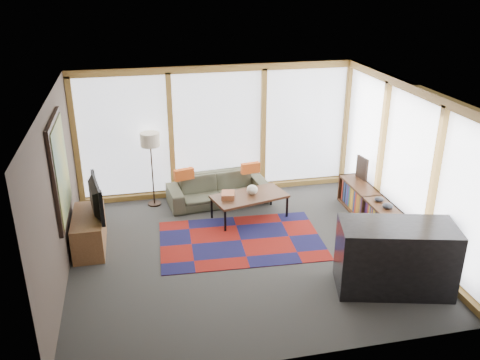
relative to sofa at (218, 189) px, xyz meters
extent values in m
plane|color=#282927|center=(0.10, -1.95, -0.28)|extent=(5.50, 5.50, 0.00)
cube|color=#463B31|center=(-2.65, -1.95, 1.02)|extent=(0.04, 5.00, 2.60)
cube|color=#463B31|center=(0.10, -4.45, 1.02)|extent=(5.50, 0.04, 2.60)
cube|color=silver|center=(0.10, -1.95, 2.32)|extent=(5.50, 5.00, 0.04)
cube|color=white|center=(0.10, 0.52, 1.02)|extent=(5.30, 0.02, 2.35)
cube|color=white|center=(2.82, -1.95, 1.02)|extent=(0.02, 4.80, 2.35)
cube|color=black|center=(-2.61, -1.65, 1.27)|extent=(0.05, 1.35, 1.55)
cube|color=gold|center=(-2.58, -1.65, 1.27)|extent=(0.02, 1.20, 1.40)
cube|color=maroon|center=(0.11, -1.58, -0.28)|extent=(2.79, 1.88, 0.01)
imported|color=#3D402F|center=(0.00, 0.00, 0.00)|extent=(2.00, 0.95, 0.56)
cube|color=#C5501A|center=(-0.65, -0.05, 0.39)|extent=(0.40, 0.21, 0.21)
cube|color=#C5501A|center=(0.65, 0.01, 0.38)|extent=(0.38, 0.16, 0.20)
cube|color=brown|center=(0.05, -0.78, 0.21)|extent=(0.29, 0.33, 0.10)
ellipsoid|color=beige|center=(0.51, -0.72, 0.25)|extent=(0.24, 0.24, 0.18)
ellipsoid|color=black|center=(2.54, -1.97, 0.30)|extent=(0.21, 0.21, 0.09)
ellipsoid|color=black|center=(2.53, -1.68, 0.30)|extent=(0.17, 0.17, 0.08)
cube|color=black|center=(2.67, -0.66, 0.47)|extent=(0.10, 0.33, 0.43)
cube|color=brown|center=(-2.36, -1.26, 0.01)|extent=(0.48, 1.15, 0.58)
imported|color=black|center=(-2.27, -1.24, 0.59)|extent=(0.30, 1.02, 0.59)
cube|color=black|center=(1.94, -3.38, 0.22)|extent=(1.72, 1.11, 1.01)
camera|label=1|loc=(-1.51, -8.93, 3.99)|focal=38.00mm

